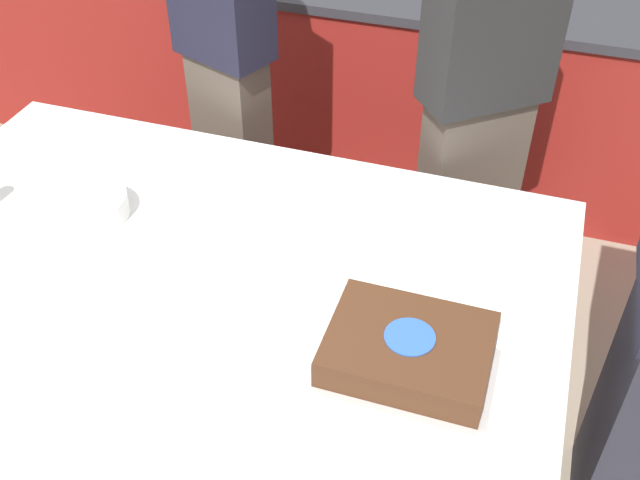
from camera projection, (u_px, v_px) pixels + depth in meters
name	position (u px, v px, depth m)	size (l,w,h in m)	color
ground_plane	(237.00, 402.00, 2.69)	(14.00, 14.00, 0.00)	gray
back_counter	(364.00, 80.00, 3.57)	(4.40, 0.58, 0.92)	maroon
dining_table	(228.00, 331.00, 2.45)	(2.04, 1.10, 0.74)	white
cake	(408.00, 349.00, 1.84)	(0.44, 0.35, 0.09)	#B7B2AD
plate_stack	(90.00, 206.00, 2.29)	(0.23, 0.23, 0.07)	white
side_plate_near_cake	(410.00, 271.00, 2.12)	(0.19, 0.19, 0.00)	white
side_plate_right_edge	(517.00, 328.00, 1.95)	(0.19, 0.19, 0.00)	white
person_cutting_cake	(479.00, 117.00, 2.54)	(0.44, 0.41, 1.66)	#4C4238
person_standing_back	(227.00, 72.00, 2.76)	(0.39, 0.31, 1.68)	#4C4238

